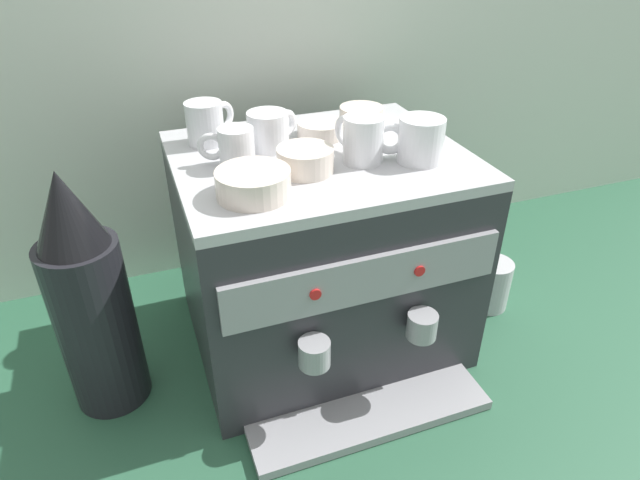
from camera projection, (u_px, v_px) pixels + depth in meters
name	position (u px, v px, depth m)	size (l,w,h in m)	color
ground_plane	(320.00, 330.00, 1.27)	(4.00, 4.00, 0.00)	#28563D
tiled_backsplash_wall	(266.00, 81.00, 1.33)	(2.80, 0.03, 0.95)	silver
espresso_machine	(321.00, 252.00, 1.15)	(0.55, 0.56, 0.44)	#2D2D33
ceramic_cup_0	(270.00, 130.00, 1.05)	(0.11, 0.09, 0.07)	white
ceramic_cup_1	(418.00, 140.00, 0.99)	(0.12, 0.09, 0.08)	white
ceramic_cup_2	(234.00, 146.00, 0.98)	(0.10, 0.06, 0.07)	white
ceramic_cup_3	(361.00, 139.00, 0.99)	(0.07, 0.12, 0.08)	white
ceramic_cup_4	(207.00, 122.00, 1.07)	(0.10, 0.09, 0.08)	white
ceramic_bowl_0	(305.00, 160.00, 0.96)	(0.10, 0.10, 0.04)	beige
ceramic_bowl_1	(321.00, 130.00, 1.11)	(0.10, 0.10, 0.03)	beige
ceramic_bowl_2	(361.00, 116.00, 1.17)	(0.09, 0.09, 0.04)	beige
ceramic_bowl_3	(253.00, 184.00, 0.88)	(0.12, 0.12, 0.04)	beige
coffee_grinder	(91.00, 302.00, 0.99)	(0.14, 0.14, 0.49)	black
milk_pitcher	(490.00, 284.00, 1.32)	(0.09, 0.09, 0.12)	#B7B7BC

